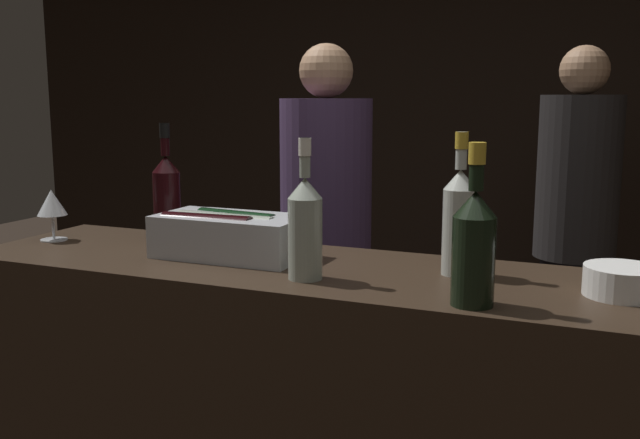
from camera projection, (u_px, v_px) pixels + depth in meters
name	position (u px, v px, depth m)	size (l,w,h in m)	color
wall_back_chalkboard	(489.00, 111.00, 4.05)	(6.40, 0.06, 2.80)	black
ice_bin_with_bottles	(228.00, 233.00, 1.95)	(0.40, 0.21, 0.12)	#B7BABF
bowl_white	(622.00, 280.00, 1.56)	(0.17, 0.17, 0.07)	white
wine_glass	(52.00, 204.00, 2.16)	(0.09, 0.09, 0.16)	silver
rose_wine_bottle	(459.00, 218.00, 1.74)	(0.08, 0.08, 0.35)	#B2B7AD
white_wine_bottle	(305.00, 225.00, 1.70)	(0.08, 0.08, 0.34)	#9EA899
red_wine_bottle_black_foil	(167.00, 195.00, 2.17)	(0.08, 0.08, 0.36)	black
champagne_bottle	(474.00, 243.00, 1.48)	(0.09, 0.09, 0.34)	black
person_in_hoodie	(575.00, 218.00, 3.16)	(0.35, 0.35, 1.70)	black
person_blond_tee	(326.00, 234.00, 2.85)	(0.36, 0.36, 1.68)	black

